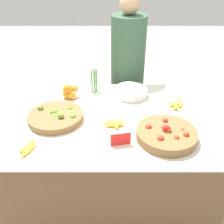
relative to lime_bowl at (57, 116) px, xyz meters
name	(u,v)px	position (x,y,z in m)	size (l,w,h in m)	color
ground_plane	(112,185)	(0.43, 0.03, -0.80)	(12.00, 12.00, 0.00)	#A39E93
market_table	(112,154)	(0.43, 0.03, -0.41)	(1.66, 1.18, 0.77)	brown
lime_bowl	(57,116)	(0.00, 0.00, 0.00)	(0.43, 0.43, 0.09)	olive
tomato_basket	(168,135)	(0.81, -0.24, 0.01)	(0.42, 0.42, 0.11)	olive
orange_pile	(70,93)	(0.06, 0.35, 0.02)	(0.14, 0.12, 0.14)	orange
metal_bowl	(132,92)	(0.60, 0.40, 0.01)	(0.30, 0.30, 0.07)	silver
price_sign	(122,139)	(0.49, -0.31, 0.02)	(0.14, 0.03, 0.09)	red
veg_bundle	(95,81)	(0.27, 0.48, 0.08)	(0.05, 0.06, 0.21)	#4C8E42
banana_bunch_back_center	(177,105)	(0.97, 0.19, -0.01)	(0.14, 0.20, 0.05)	yellow
banana_bunch_front_center	(29,148)	(-0.12, -0.36, -0.01)	(0.11, 0.19, 0.04)	yellow
banana_bunch_middle_right	(116,124)	(0.46, -0.08, -0.01)	(0.16, 0.14, 0.04)	yellow
vendor_person	(128,78)	(0.60, 0.88, -0.08)	(0.35, 0.35, 1.56)	#385B42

